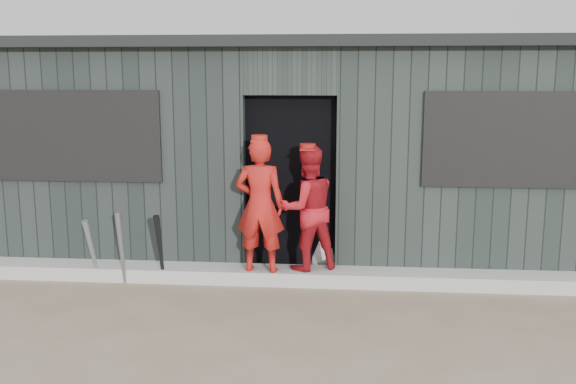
# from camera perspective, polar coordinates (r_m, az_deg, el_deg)

# --- Properties ---
(ground) EXTENTS (80.00, 80.00, 0.00)m
(ground) POSITION_cam_1_polar(r_m,az_deg,el_deg) (5.33, -1.72, -14.28)
(ground) COLOR #73624F
(ground) RESTS_ON ground
(curb) EXTENTS (8.00, 0.36, 0.15)m
(curb) POSITION_cam_1_polar(r_m,az_deg,el_deg) (6.99, 0.01, -7.45)
(curb) COLOR #A6A5A0
(curb) RESTS_ON ground
(bat_left) EXTENTS (0.13, 0.26, 0.72)m
(bat_left) POSITION_cam_1_polar(r_m,az_deg,el_deg) (7.21, -17.03, -5.00)
(bat_left) COLOR gray
(bat_left) RESTS_ON ground
(bat_mid) EXTENTS (0.08, 0.18, 0.81)m
(bat_mid) POSITION_cam_1_polar(r_m,az_deg,el_deg) (7.05, -14.60, -4.84)
(bat_mid) COLOR slate
(bat_mid) RESTS_ON ground
(bat_right) EXTENTS (0.10, 0.37, 0.80)m
(bat_right) POSITION_cam_1_polar(r_m,az_deg,el_deg) (6.93, -11.30, -5.00)
(bat_right) COLOR black
(bat_right) RESTS_ON ground
(player_red_left) EXTENTS (0.54, 0.37, 1.43)m
(player_red_left) POSITION_cam_1_polar(r_m,az_deg,el_deg) (6.74, -2.51, -1.19)
(player_red_left) COLOR #B01A15
(player_red_left) RESTS_ON curb
(player_red_right) EXTENTS (0.80, 0.72, 1.33)m
(player_red_right) POSITION_cam_1_polar(r_m,az_deg,el_deg) (6.83, 1.74, -1.45)
(player_red_right) COLOR #AE151E
(player_red_right) RESTS_ON curb
(player_grey_back) EXTENTS (0.67, 0.59, 1.16)m
(player_grey_back) POSITION_cam_1_polar(r_m,az_deg,el_deg) (7.28, 3.45, -2.60)
(player_grey_back) COLOR silver
(player_grey_back) RESTS_ON ground
(dugout) EXTENTS (8.30, 3.30, 2.62)m
(dugout) POSITION_cam_1_polar(r_m,az_deg,el_deg) (8.38, 1.01, 4.07)
(dugout) COLOR black
(dugout) RESTS_ON ground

